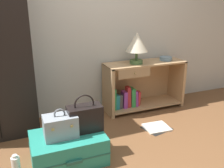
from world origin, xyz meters
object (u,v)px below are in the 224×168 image
object	(u,v)px
bookshelf	(140,86)
open_book_on_floor	(157,128)
table_lamp	(137,43)
bowl	(166,59)
suitcase_large	(68,148)
bottle	(16,164)
train_case	(60,126)
handbag	(85,118)

from	to	relation	value
bookshelf	open_book_on_floor	size ratio (longest dim) A/B	3.17
table_lamp	open_book_on_floor	distance (m)	1.10
table_lamp	bowl	size ratio (longest dim) A/B	2.38
table_lamp	open_book_on_floor	world-z (taller)	table_lamp
suitcase_large	bottle	distance (m)	0.48
bowl	suitcase_large	size ratio (longest dim) A/B	0.25
open_book_on_floor	train_case	bearing A→B (deg)	-169.13
table_lamp	bowl	bearing A→B (deg)	1.98
handbag	bottle	xyz separation A→B (m)	(-0.65, -0.01, -0.33)
bookshelf	table_lamp	distance (m)	0.62
handbag	open_book_on_floor	bearing A→B (deg)	11.92
bowl	train_case	distance (m)	1.89
table_lamp	bowl	xyz separation A→B (m)	(0.48, 0.02, -0.24)
bowl	open_book_on_floor	size ratio (longest dim) A/B	0.48
bookshelf	handbag	bearing A→B (deg)	-141.54
open_book_on_floor	bowl	bearing A→B (deg)	51.47
suitcase_large	train_case	distance (m)	0.25
bowl	train_case	xyz separation A→B (m)	(-1.66, -0.83, -0.32)
bottle	train_case	bearing A→B (deg)	-2.24
bookshelf	bottle	size ratio (longest dim) A/B	6.74
bottle	open_book_on_floor	world-z (taller)	bottle
bowl	suitcase_large	world-z (taller)	bowl
table_lamp	bottle	bearing A→B (deg)	-153.58
bottle	handbag	bearing A→B (deg)	1.00
handbag	bottle	bearing A→B (deg)	-179.00
suitcase_large	train_case	size ratio (longest dim) A/B	2.28
bottle	suitcase_large	bearing A→B (deg)	-1.62
bowl	suitcase_large	distance (m)	1.89
train_case	bottle	xyz separation A→B (m)	(-0.42, 0.02, -0.30)
bookshelf	open_book_on_floor	bearing A→B (deg)	-99.06
train_case	bottle	distance (m)	0.51
table_lamp	bookshelf	bearing A→B (deg)	25.35
bowl	open_book_on_floor	xyz separation A→B (m)	(-0.48, -0.60, -0.69)
table_lamp	bowl	distance (m)	0.54
suitcase_large	bowl	bearing A→B (deg)	27.24
suitcase_large	bottle	size ratio (longest dim) A/B	4.08
bottle	bowl	bearing A→B (deg)	21.35
handbag	bottle	world-z (taller)	handbag
bowl	bottle	xyz separation A→B (m)	(-2.08, -0.81, -0.62)
open_book_on_floor	bookshelf	bearing A→B (deg)	80.94
handbag	open_book_on_floor	xyz separation A→B (m)	(0.95, 0.20, -0.40)
suitcase_large	open_book_on_floor	distance (m)	1.16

